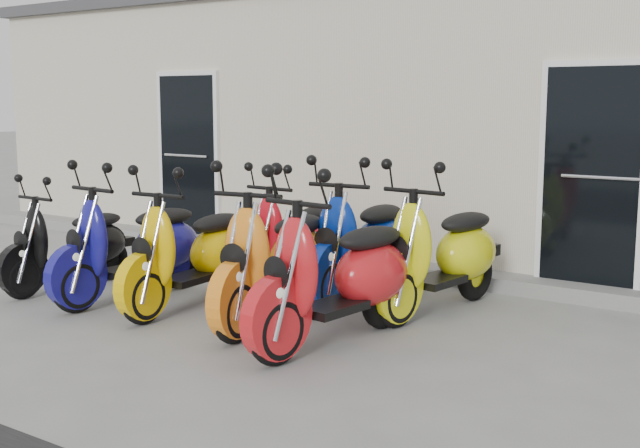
{
  "coord_description": "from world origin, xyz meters",
  "views": [
    {
      "loc": [
        4.3,
        -5.69,
        1.93
      ],
      "look_at": [
        0.0,
        0.6,
        0.75
      ],
      "focal_mm": 45.0,
      "sensor_mm": 36.0,
      "label": 1
    }
  ],
  "objects_px": {
    "scooter_front_orange_a": "(191,236)",
    "scooter_front_orange_b": "(276,241)",
    "scooter_front_red": "(337,255)",
    "scooter_back_red": "(296,224)",
    "scooter_back_blue": "(361,227)",
    "scooter_back_yellow": "(441,236)",
    "scooter_front_blue": "(132,230)",
    "scooter_front_black": "(69,231)"
  },
  "relations": [
    {
      "from": "scooter_front_orange_a",
      "to": "scooter_back_red",
      "type": "height_order",
      "value": "scooter_front_orange_a"
    },
    {
      "from": "scooter_front_blue",
      "to": "scooter_back_blue",
      "type": "relative_size",
      "value": 0.96
    },
    {
      "from": "scooter_back_blue",
      "to": "scooter_back_yellow",
      "type": "distance_m",
      "value": 0.84
    },
    {
      "from": "scooter_front_black",
      "to": "scooter_front_blue",
      "type": "distance_m",
      "value": 0.89
    },
    {
      "from": "scooter_front_orange_b",
      "to": "scooter_back_yellow",
      "type": "xyz_separation_m",
      "value": [
        1.03,
        1.12,
        -0.01
      ]
    },
    {
      "from": "scooter_front_red",
      "to": "scooter_back_red",
      "type": "relative_size",
      "value": 1.1
    },
    {
      "from": "scooter_front_red",
      "to": "scooter_back_blue",
      "type": "distance_m",
      "value": 1.47
    },
    {
      "from": "scooter_front_blue",
      "to": "scooter_front_orange_b",
      "type": "bearing_deg",
      "value": 9.38
    },
    {
      "from": "scooter_front_orange_b",
      "to": "scooter_front_red",
      "type": "height_order",
      "value": "scooter_front_red"
    },
    {
      "from": "scooter_back_blue",
      "to": "scooter_back_yellow",
      "type": "relative_size",
      "value": 1.0
    },
    {
      "from": "scooter_front_orange_b",
      "to": "scooter_back_red",
      "type": "relative_size",
      "value": 1.1
    },
    {
      "from": "scooter_front_blue",
      "to": "scooter_front_orange_b",
      "type": "relative_size",
      "value": 0.95
    },
    {
      "from": "scooter_back_blue",
      "to": "scooter_front_orange_b",
      "type": "bearing_deg",
      "value": -103.08
    },
    {
      "from": "scooter_front_black",
      "to": "scooter_front_orange_b",
      "type": "height_order",
      "value": "scooter_front_orange_b"
    },
    {
      "from": "scooter_front_blue",
      "to": "scooter_back_blue",
      "type": "xyz_separation_m",
      "value": [
        1.84,
        1.24,
        0.03
      ]
    },
    {
      "from": "scooter_back_red",
      "to": "scooter_back_yellow",
      "type": "bearing_deg",
      "value": 0.97
    },
    {
      "from": "scooter_front_black",
      "to": "scooter_front_orange_a",
      "type": "xyz_separation_m",
      "value": [
        1.59,
        0.12,
        0.08
      ]
    },
    {
      "from": "scooter_front_orange_a",
      "to": "scooter_back_blue",
      "type": "height_order",
      "value": "scooter_back_blue"
    },
    {
      "from": "scooter_front_black",
      "to": "scooter_back_red",
      "type": "relative_size",
      "value": 0.91
    },
    {
      "from": "scooter_front_black",
      "to": "scooter_front_orange_b",
      "type": "distance_m",
      "value": 2.55
    },
    {
      "from": "scooter_front_orange_a",
      "to": "scooter_front_orange_b",
      "type": "height_order",
      "value": "scooter_front_orange_b"
    },
    {
      "from": "scooter_front_blue",
      "to": "scooter_front_red",
      "type": "height_order",
      "value": "scooter_front_red"
    },
    {
      "from": "scooter_front_black",
      "to": "scooter_front_orange_a",
      "type": "bearing_deg",
      "value": 6.24
    },
    {
      "from": "scooter_front_orange_a",
      "to": "scooter_back_red",
      "type": "bearing_deg",
      "value": 74.38
    },
    {
      "from": "scooter_front_red",
      "to": "scooter_back_blue",
      "type": "xyz_separation_m",
      "value": [
        -0.6,
        1.35,
        -0.01
      ]
    },
    {
      "from": "scooter_front_black",
      "to": "scooter_back_blue",
      "type": "bearing_deg",
      "value": 27.23
    },
    {
      "from": "scooter_front_black",
      "to": "scooter_back_blue",
      "type": "height_order",
      "value": "scooter_back_blue"
    },
    {
      "from": "scooter_front_orange_a",
      "to": "scooter_back_red",
      "type": "xyz_separation_m",
      "value": [
        0.29,
        1.24,
        -0.02
      ]
    },
    {
      "from": "scooter_front_blue",
      "to": "scooter_front_orange_a",
      "type": "distance_m",
      "value": 0.71
    },
    {
      "from": "scooter_back_red",
      "to": "scooter_front_orange_b",
      "type": "bearing_deg",
      "value": -57.9
    },
    {
      "from": "scooter_front_red",
      "to": "scooter_back_red",
      "type": "xyz_separation_m",
      "value": [
        -1.44,
        1.42,
        -0.07
      ]
    },
    {
      "from": "scooter_front_black",
      "to": "scooter_front_blue",
      "type": "bearing_deg",
      "value": 4.87
    },
    {
      "from": "scooter_front_orange_a",
      "to": "scooter_back_yellow",
      "type": "distance_m",
      "value": 2.29
    },
    {
      "from": "scooter_front_black",
      "to": "scooter_back_red",
      "type": "height_order",
      "value": "scooter_back_red"
    },
    {
      "from": "scooter_front_orange_a",
      "to": "scooter_front_orange_b",
      "type": "distance_m",
      "value": 0.95
    },
    {
      "from": "scooter_front_blue",
      "to": "scooter_back_red",
      "type": "xyz_separation_m",
      "value": [
        1.0,
        1.32,
        -0.03
      ]
    },
    {
      "from": "scooter_front_blue",
      "to": "scooter_back_red",
      "type": "bearing_deg",
      "value": 57.68
    },
    {
      "from": "scooter_front_orange_a",
      "to": "scooter_back_blue",
      "type": "bearing_deg",
      "value": 43.56
    },
    {
      "from": "scooter_back_red",
      "to": "scooter_back_yellow",
      "type": "xyz_separation_m",
      "value": [
        1.68,
        -0.07,
        0.05
      ]
    },
    {
      "from": "scooter_front_orange_b",
      "to": "scooter_back_red",
      "type": "xyz_separation_m",
      "value": [
        -0.65,
        1.19,
        -0.06
      ]
    },
    {
      "from": "scooter_front_red",
      "to": "scooter_back_red",
      "type": "bearing_deg",
      "value": 142.27
    },
    {
      "from": "scooter_front_orange_b",
      "to": "scooter_back_red",
      "type": "distance_m",
      "value": 1.36
    }
  ]
}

